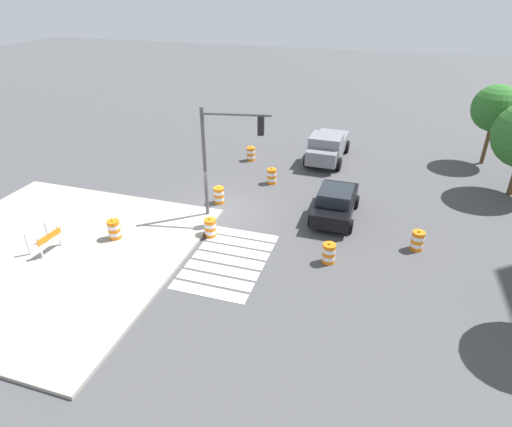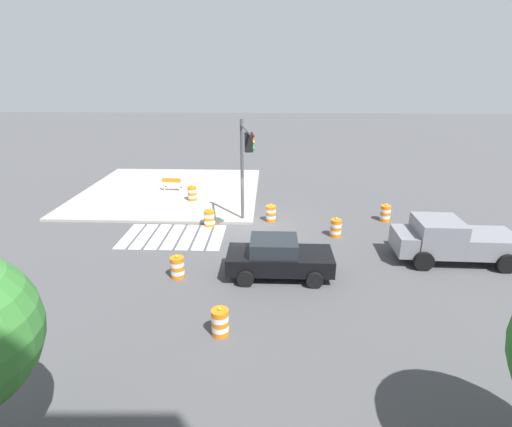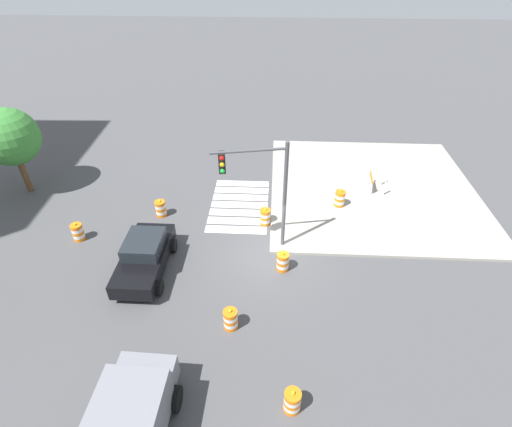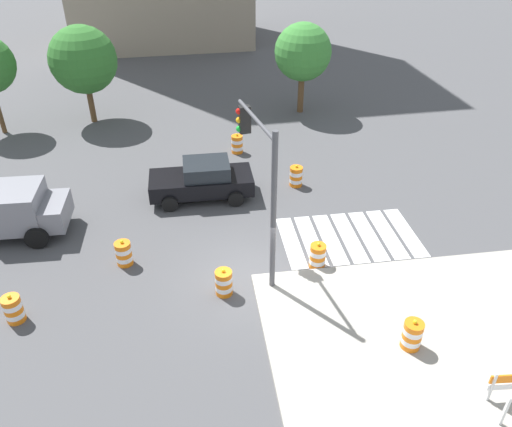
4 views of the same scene
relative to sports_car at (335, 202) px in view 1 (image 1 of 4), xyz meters
The scene contains 15 objects.
ground_plane 5.81m from the sports_car, 76.99° to the right, with size 120.00×120.00×0.00m, color #474749.
sidewalk_corner 13.72m from the sports_car, 57.84° to the right, with size 12.00×12.00×0.15m, color #9E998E.
crosswalk_stripes 6.57m from the sports_car, 35.68° to the right, with size 5.10×3.20×0.02m.
sports_car is the anchor object (origin of this frame).
pickup_truck 7.74m from the sports_car, 167.62° to the right, with size 5.20×2.46×1.92m.
traffic_barrel_near_corner 4.14m from the sports_car, ahead, with size 0.56×0.56×1.02m.
traffic_barrel_crosswalk_end 8.93m from the sports_car, 133.33° to the right, with size 0.56×0.56×1.02m.
traffic_barrel_median_near 5.16m from the sports_car, 125.73° to the right, with size 0.56×0.56×1.02m.
traffic_barrel_median_far 6.45m from the sports_car, 55.41° to the right, with size 0.56×0.56×1.02m.
traffic_barrel_far_curb 6.23m from the sports_car, 87.14° to the right, with size 0.56×0.56×1.02m.
traffic_barrel_lane_center 4.43m from the sports_car, 64.30° to the left, with size 0.56×0.56×1.02m.
traffic_barrel_on_sidewalk 10.79m from the sports_car, 60.26° to the right, with size 0.56×0.56×1.02m.
construction_barricade 13.58m from the sports_car, 58.24° to the right, with size 1.30×0.87×1.00m.
traffic_light_pole 6.18m from the sports_car, 71.85° to the right, with size 0.89×3.24×5.50m.
street_tree_streetside_far 13.39m from the sports_car, 141.22° to the left, with size 2.90×2.90×5.11m.
Camera 1 is at (18.40, 7.61, 10.81)m, focal length 30.35 mm.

